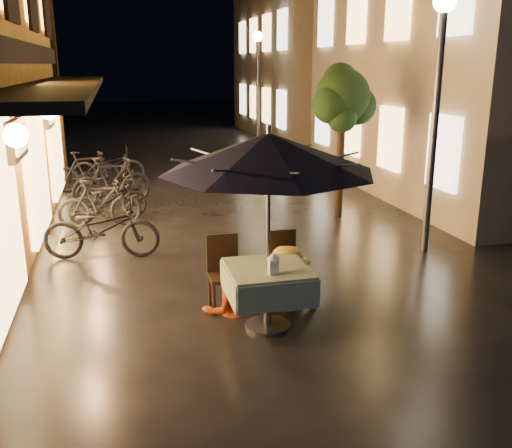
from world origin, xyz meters
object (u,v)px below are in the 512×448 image
object	(u,v)px
patio_umbrella	(269,153)
bicycle_0	(101,229)
streetlamp_near	(439,77)
table_lantern	(273,263)
cafe_table	(268,282)
person_yellow	(287,248)
person_orange	(227,259)

from	to	relation	value
patio_umbrella	bicycle_0	size ratio (longest dim) A/B	1.32
streetlamp_near	patio_umbrella	bearing A→B (deg)	-146.78
patio_umbrella	table_lantern	size ratio (longest dim) A/B	10.02
cafe_table	patio_umbrella	bearing A→B (deg)	26.57
person_yellow	bicycle_0	distance (m)	3.57
table_lantern	person_orange	xyz separation A→B (m)	(-0.38, 0.81, -0.20)
table_lantern	person_orange	bearing A→B (deg)	115.36
person_orange	person_yellow	distance (m)	0.80
streetlamp_near	person_orange	distance (m)	4.68
cafe_table	person_orange	size ratio (longest dim) A/B	0.69
cafe_table	patio_umbrella	size ratio (longest dim) A/B	0.40
person_yellow	bicycle_0	xyz separation A→B (m)	(-2.40, 2.63, -0.32)
bicycle_0	table_lantern	bearing A→B (deg)	-141.84
table_lantern	patio_umbrella	bearing A→B (deg)	90.00
table_lantern	person_orange	size ratio (longest dim) A/B	0.18
cafe_table	bicycle_0	distance (m)	3.75
cafe_table	bicycle_0	size ratio (longest dim) A/B	0.52
patio_umbrella	table_lantern	xyz separation A→B (m)	(-0.00, -0.23, -1.23)
cafe_table	person_yellow	size ratio (longest dim) A/B	0.61
streetlamp_near	table_lantern	world-z (taller)	streetlamp_near
cafe_table	table_lantern	bearing A→B (deg)	-90.00
person_yellow	bicycle_0	bearing A→B (deg)	-30.36
patio_umbrella	person_yellow	size ratio (longest dim) A/B	1.54
streetlamp_near	cafe_table	size ratio (longest dim) A/B	4.27
cafe_table	bicycle_0	xyz separation A→B (m)	(-1.99, 3.17, -0.09)
streetlamp_near	bicycle_0	bearing A→B (deg)	170.01
person_orange	person_yellow	size ratio (longest dim) A/B	0.88
patio_umbrella	table_lantern	world-z (taller)	patio_umbrella
patio_umbrella	person_orange	bearing A→B (deg)	123.70
table_lantern	person_yellow	distance (m)	0.89
person_orange	bicycle_0	xyz separation A→B (m)	(-1.61, 2.60, -0.22)
person_orange	table_lantern	bearing A→B (deg)	101.52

